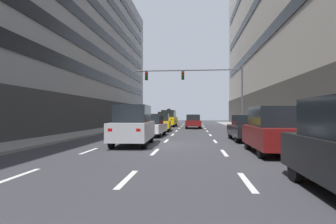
{
  "coord_description": "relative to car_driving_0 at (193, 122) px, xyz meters",
  "views": [
    {
      "loc": [
        1.73,
        -14.84,
        1.69
      ],
      "look_at": [
        -0.91,
        12.48,
        1.9
      ],
      "focal_mm": 28.72,
      "sensor_mm": 36.0,
      "label": 1
    }
  ],
  "objects": [
    {
      "name": "lane_stripe_l3_s10",
      "position": [
        1.42,
        14.71,
        -0.79
      ],
      "size": [
        0.16,
        2.0,
        0.01
      ],
      "primitive_type": "cube",
      "color": "silver",
      "rests_on": "ground"
    },
    {
      "name": "lane_stripe_l3_s3",
      "position": [
        1.42,
        -20.29,
        -0.79
      ],
      "size": [
        0.16,
        2.0,
        0.01
      ],
      "primitive_type": "cube",
      "color": "silver",
      "rests_on": "ground"
    },
    {
      "name": "lane_stripe_l3_s7",
      "position": [
        1.42,
        -0.29,
        -0.79
      ],
      "size": [
        0.16,
        2.0,
        0.01
      ],
      "primitive_type": "cube",
      "color": "silver",
      "rests_on": "ground"
    },
    {
      "name": "taxi_driving_4",
      "position": [
        -3.22,
        -5.63,
        0.05
      ],
      "size": [
        2.14,
        4.69,
        1.92
      ],
      "color": "black",
      "rests_on": "ground"
    },
    {
      "name": "lane_stripe_l1_s5",
      "position": [
        -4.66,
        -10.29,
        -0.79
      ],
      "size": [
        0.16,
        2.0,
        0.01
      ],
      "primitive_type": "cube",
      "color": "silver",
      "rests_on": "ground"
    },
    {
      "name": "ground_plane",
      "position": [
        -1.62,
        -17.29,
        -0.8
      ],
      "size": [
        120.0,
        120.0,
        0.0
      ],
      "primitive_type": "plane",
      "color": "#38383D"
    },
    {
      "name": "lane_stripe_l1_s4",
      "position": [
        -4.66,
        -15.29,
        -0.79
      ],
      "size": [
        0.16,
        2.0,
        0.01
      ],
      "primitive_type": "cube",
      "color": "silver",
      "rests_on": "ground"
    },
    {
      "name": "lane_stripe_l2_s10",
      "position": [
        -1.62,
        14.71,
        -0.79
      ],
      "size": [
        0.16,
        2.0,
        0.01
      ],
      "primitive_type": "cube",
      "color": "silver",
      "rests_on": "ground"
    },
    {
      "name": "lane_stripe_l3_s5",
      "position": [
        1.42,
        -10.29,
        -0.79
      ],
      "size": [
        0.16,
        2.0,
        0.01
      ],
      "primitive_type": "cube",
      "color": "silver",
      "rests_on": "ground"
    },
    {
      "name": "car_driving_3",
      "position": [
        -0.04,
        7.15,
        0.01
      ],
      "size": [
        1.84,
        4.37,
        1.64
      ],
      "color": "black",
      "rests_on": "ground"
    },
    {
      "name": "car_parked_2",
      "position": [
        3.41,
        -14.79,
        0.01
      ],
      "size": [
        1.89,
        4.39,
        1.64
      ],
      "color": "black",
      "rests_on": "ground"
    },
    {
      "name": "lane_stripe_l2_s9",
      "position": [
        -1.62,
        9.71,
        -0.79
      ],
      "size": [
        0.16,
        2.0,
        0.01
      ],
      "primitive_type": "cube",
      "color": "silver",
      "rests_on": "ground"
    },
    {
      "name": "lane_stripe_l2_s6",
      "position": [
        -1.62,
        -5.29,
        -0.79
      ],
      "size": [
        0.16,
        2.0,
        0.01
      ],
      "primitive_type": "cube",
      "color": "silver",
      "rests_on": "ground"
    },
    {
      "name": "lane_stripe_l1_s2",
      "position": [
        -4.66,
        -25.29,
        -0.79
      ],
      "size": [
        0.16,
        2.0,
        0.01
      ],
      "primitive_type": "cube",
      "color": "silver",
      "rests_on": "ground"
    },
    {
      "name": "lane_stripe_l3_s4",
      "position": [
        1.42,
        -15.29,
        -0.79
      ],
      "size": [
        0.16,
        2.0,
        0.01
      ],
      "primitive_type": "cube",
      "color": "silver",
      "rests_on": "ground"
    },
    {
      "name": "lane_stripe_l3_s2",
      "position": [
        1.42,
        -25.29,
        -0.79
      ],
      "size": [
        0.16,
        2.0,
        0.01
      ],
      "primitive_type": "cube",
      "color": "silver",
      "rests_on": "ground"
    },
    {
      "name": "car_driving_5",
      "position": [
        -6.1,
        2.53,
        0.03
      ],
      "size": [
        2.08,
        4.59,
        1.69
      ],
      "color": "black",
      "rests_on": "ground"
    },
    {
      "name": "lane_stripe_l2_s2",
      "position": [
        -1.62,
        -25.29,
        -0.79
      ],
      "size": [
        0.16,
        2.0,
        0.01
      ],
      "primitive_type": "cube",
      "color": "silver",
      "rests_on": "ground"
    },
    {
      "name": "lane_stripe_l3_s9",
      "position": [
        1.42,
        9.71,
        -0.79
      ],
      "size": [
        0.16,
        2.0,
        0.01
      ],
      "primitive_type": "cube",
      "color": "silver",
      "rests_on": "ground"
    },
    {
      "name": "car_parked_1",
      "position": [
        3.41,
        -20.34,
        0.2
      ],
      "size": [
        1.73,
        4.14,
        2.0
      ],
      "color": "black",
      "rests_on": "ground"
    },
    {
      "name": "lane_stripe_l2_s8",
      "position": [
        -1.62,
        4.71,
        -0.79
      ],
      "size": [
        0.16,
        2.0,
        0.01
      ],
      "primitive_type": "cube",
      "color": "silver",
      "rests_on": "ground"
    },
    {
      "name": "lane_stripe_l3_s8",
      "position": [
        1.42,
        4.71,
        -0.79
      ],
      "size": [
        0.16,
        2.0,
        0.01
      ],
      "primitive_type": "cube",
      "color": "silver",
      "rests_on": "ground"
    },
    {
      "name": "taxi_driving_1",
      "position": [
        -3.28,
        4.11,
        0.31
      ],
      "size": [
        2.12,
        4.68,
        2.42
      ],
      "color": "black",
      "rests_on": "ground"
    },
    {
      "name": "lane_stripe_l1_s8",
      "position": [
        -4.66,
        4.71,
        -0.79
      ],
      "size": [
        0.16,
        2.0,
        0.01
      ],
      "primitive_type": "cube",
      "color": "silver",
      "rests_on": "ground"
    },
    {
      "name": "lane_stripe_l2_s5",
      "position": [
        -1.62,
        -10.29,
        -0.79
      ],
      "size": [
        0.16,
        2.0,
        0.01
      ],
      "primitive_type": "cube",
      "color": "silver",
      "rests_on": "ground"
    },
    {
      "name": "lane_stripe_l1_s6",
      "position": [
        -4.66,
        -5.29,
        -0.79
      ],
      "size": [
        0.16,
        2.0,
        0.01
      ],
      "primitive_type": "cube",
      "color": "silver",
      "rests_on": "ground"
    },
    {
      "name": "lane_stripe_l2_s7",
      "position": [
        -1.62,
        -0.29,
        -0.79
      ],
      "size": [
        0.16,
        2.0,
        0.01
      ],
      "primitive_type": "cube",
      "color": "silver",
      "rests_on": "ground"
    },
    {
      "name": "lane_stripe_l1_s9",
      "position": [
        -4.66,
        9.71,
        -0.79
      ],
      "size": [
        0.16,
        2.0,
        0.01
      ],
      "primitive_type": "cube",
      "color": "silver",
      "rests_on": "ground"
    },
    {
      "name": "lane_stripe_l2_s4",
      "position": [
        -1.62,
        -15.29,
        -0.79
      ],
      "size": [
        0.16,
        2.0,
        0.01
      ],
      "primitive_type": "cube",
      "color": "silver",
      "rests_on": "ground"
    },
    {
      "name": "sidewalk_left",
      "position": [
        -9.06,
        -17.29,
        -0.73
      ],
      "size": [
        2.73,
        80.0,
        0.14
      ],
      "primitive_type": "cube",
      "color": "gray",
      "rests_on": "ground"
    },
    {
      "name": "lane_stripe_l1_s3",
      "position": [
        -4.66,
        -20.29,
        -0.79
      ],
      "size": [
        0.16,
        2.0,
        0.01
      ],
      "primitive_type": "cube",
      "color": "silver",
      "rests_on": "ground"
    },
    {
      "name": "lane_stripe_l1_s7",
      "position": [
        -4.66,
        -0.29,
        -0.79
      ],
      "size": [
        0.16,
        2.0,
        0.01
      ],
      "primitive_type": "cube",
      "color": "silver",
      "rests_on": "ground"
    },
    {
      "name": "car_driving_2",
      "position": [
        -3.17,
        -17.86,
        0.28
      ],
      "size": [
        2.06,
        4.56,
        2.17
      ],
      "color": "black",
      "rests_on": "ground"
    },
    {
      "name": "sidewalk_right",
      "position": [
        5.82,
        -17.29,
        -0.73
      ],
      "size": [
        2.73,
        80.0,
        0.14
      ],
      "primitive_type": "cube",
      "color": "gray",
      "rests_on": "ground"
    },
    {
      "name": "traffic_signal_0",
      "position": [
        1.06,
        -5.08,
        4.03
      ],
      "size": [
        10.73,
        0.35,
        6.44
      ],
      "color": "#4C4C51",
      "rests_on": "sidewalk_right"
    },
    {
      "name": "lane_stripe_l3_s6",
      "position": [
        1.42,
        -5.29,
        -0.79
      ],
      "size": [
        0.16,
        2.0,
        0.01
      ],
      "primitive_type": "cube",
      "color": "silver",
      "rests_on": "ground"
    },
    {
      "name": "car_driving_0",
      "position": [
        0.0,
        0.0,
        0.0
      ],
      "size": [
        1.9,
        4.36,
        1.62
      ],
      "color": "black",
      "rests_on": "ground"
    },
    {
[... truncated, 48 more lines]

